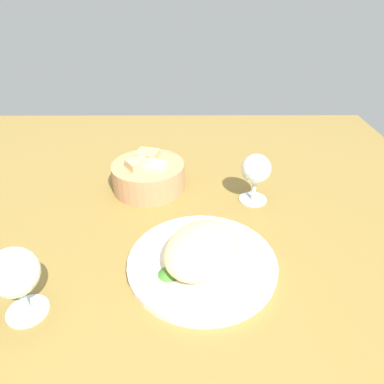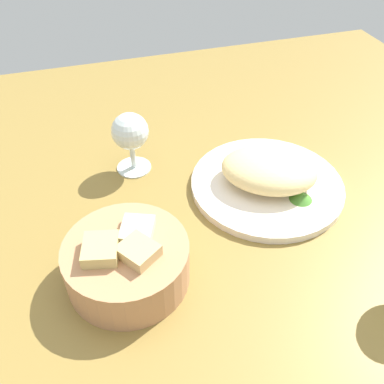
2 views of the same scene
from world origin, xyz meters
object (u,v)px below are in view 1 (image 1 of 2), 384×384
(plate, at_px, (202,263))
(wine_glass_near, at_px, (256,171))
(bread_basket, at_px, (148,175))
(wine_glass_far, at_px, (14,275))

(plate, relative_size, wine_glass_near, 2.32)
(bread_basket, distance_m, wine_glass_far, 0.41)
(plate, distance_m, bread_basket, 0.30)
(plate, relative_size, bread_basket, 1.54)
(bread_basket, bearing_deg, wine_glass_near, -102.57)
(wine_glass_far, bearing_deg, bread_basket, -22.48)
(wine_glass_far, bearing_deg, plate, -69.98)
(plate, height_order, bread_basket, bread_basket)
(plate, xyz_separation_m, wine_glass_near, (0.22, -0.13, 0.07))
(plate, bearing_deg, wine_glass_near, -30.08)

